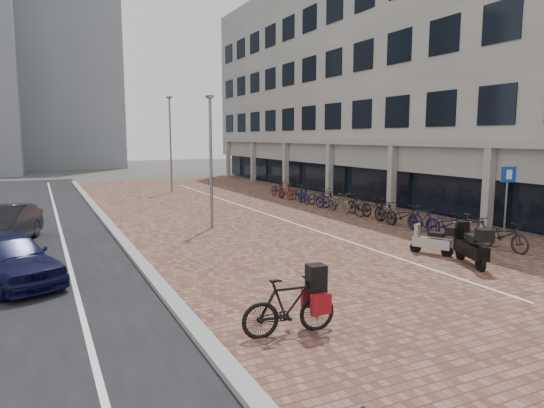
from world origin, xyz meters
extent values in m
plane|color=#474442|center=(0.00, 0.00, 0.00)|extent=(140.00, 140.00, 0.00)
cube|color=brown|center=(2.00, 12.00, 0.01)|extent=(14.50, 42.00, 0.04)
cube|color=black|center=(-9.00, 12.00, 0.01)|extent=(8.00, 50.00, 0.03)
cube|color=gray|center=(-5.10, 12.00, 0.07)|extent=(0.35, 42.00, 0.14)
cube|color=white|center=(-7.00, 12.00, 0.02)|extent=(0.12, 44.00, 0.00)
cube|color=white|center=(2.20, 12.00, 0.04)|extent=(0.10, 30.00, 0.00)
cube|color=#A8A8A2|center=(13.00, 16.00, 8.50)|extent=(8.00, 40.00, 13.00)
cube|color=black|center=(9.60, 16.00, 1.70)|extent=(0.15, 38.00, 3.20)
cube|color=#A8A8A2|center=(9.40, 16.00, 3.45)|extent=(1.60, 38.00, 0.30)
cube|color=#A8A8A2|center=(8.80, 4.00, 1.70)|extent=(0.35, 0.35, 3.40)
cube|color=#A8A8A2|center=(8.80, 10.00, 1.70)|extent=(0.35, 0.35, 3.40)
cube|color=#A8A8A2|center=(8.80, 16.00, 1.70)|extent=(0.35, 0.35, 3.40)
cube|color=#A8A8A2|center=(8.80, 22.00, 1.70)|extent=(0.35, 0.35, 3.40)
cube|color=#A8A8A2|center=(8.80, 28.00, 1.70)|extent=(0.35, 0.35, 3.40)
cube|color=#A8A8A2|center=(8.80, 34.00, 1.70)|extent=(0.35, 0.35, 3.40)
cube|color=gray|center=(-4.00, 55.00, 13.00)|extent=(12.00, 10.00, 26.00)
imported|color=#0E1034|center=(-8.49, 3.85, 0.68)|extent=(3.05, 4.30, 1.36)
imported|color=black|center=(-8.88, 8.92, 0.70)|extent=(2.60, 4.48, 1.40)
imported|color=black|center=(-3.54, -2.12, 0.57)|extent=(1.92, 0.71, 1.13)
cube|color=black|center=(-3.54, -2.12, 1.07)|extent=(0.37, 0.35, 0.51)
cube|color=maroon|center=(-3.76, -2.12, 0.62)|extent=(0.40, 0.15, 0.40)
cube|color=maroon|center=(-3.32, -2.12, 0.62)|extent=(0.40, 0.15, 0.40)
cylinder|color=slate|center=(7.50, 2.10, 1.23)|extent=(0.07, 0.07, 2.46)
cube|color=#0C39A3|center=(7.50, 2.07, 2.41)|extent=(0.54, 0.22, 0.56)
cylinder|color=slate|center=(-1.32, 8.97, 2.66)|extent=(0.12, 0.12, 5.33)
cylinder|color=slate|center=(0.46, 22.71, 3.17)|extent=(0.12, 0.12, 6.34)
imported|color=black|center=(6.10, 1.00, 0.52)|extent=(0.73, 1.99, 1.04)
imported|color=black|center=(5.99, 2.15, 0.53)|extent=(0.60, 1.77, 1.05)
imported|color=#141335|center=(5.93, 3.30, 0.52)|extent=(0.74, 1.99, 1.04)
imported|color=#141234|center=(5.77, 4.45, 0.53)|extent=(0.57, 1.77, 1.05)
imported|color=black|center=(5.84, 5.60, 0.52)|extent=(1.04, 2.07, 1.04)
imported|color=black|center=(5.80, 6.75, 0.53)|extent=(0.76, 1.80, 1.05)
imported|color=black|center=(5.86, 7.90, 0.52)|extent=(0.95, 2.05, 1.04)
imported|color=black|center=(6.08, 9.05, 0.53)|extent=(0.65, 1.79, 1.05)
imported|color=#605F58|center=(5.69, 10.20, 0.52)|extent=(0.81, 2.01, 1.04)
imported|color=#141335|center=(5.68, 11.35, 0.53)|extent=(0.67, 1.79, 1.05)
imported|color=black|center=(5.94, 12.50, 0.52)|extent=(0.83, 2.02, 1.04)
imported|color=#15153A|center=(5.62, 13.65, 0.53)|extent=(0.77, 1.80, 1.05)
imported|color=black|center=(5.94, 14.80, 0.52)|extent=(0.89, 2.03, 1.04)
imported|color=#521517|center=(5.65, 15.95, 0.53)|extent=(0.70, 1.79, 1.05)
imported|color=black|center=(5.73, 17.10, 0.52)|extent=(0.81, 2.01, 1.04)
camera|label=1|loc=(-7.65, -9.92, 3.74)|focal=32.16mm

